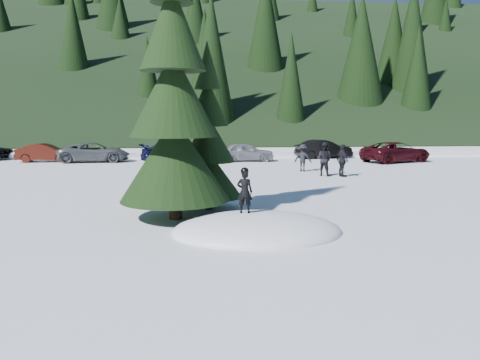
{
  "coord_description": "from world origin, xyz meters",
  "views": [
    {
      "loc": [
        -1.5,
        -11.85,
        2.99
      ],
      "look_at": [
        -0.27,
        2.05,
        1.1
      ],
      "focal_mm": 35.0,
      "sensor_mm": 36.0,
      "label": 1
    }
  ],
  "objects": [
    {
      "name": "adult_2",
      "position": [
        4.21,
        13.36,
        0.75
      ],
      "size": [
        1.11,
        0.95,
        1.49
      ],
      "primitive_type": "imported",
      "rotation": [
        0.0,
        0.0,
        2.64
      ],
      "color": "black",
      "rests_on": "ground"
    },
    {
      "name": "car_3",
      "position": [
        -2.95,
        18.67,
        0.66
      ],
      "size": [
        4.89,
        3.24,
        1.32
      ],
      "primitive_type": "imported",
      "rotation": [
        0.0,
        0.0,
        1.91
      ],
      "color": "black",
      "rests_on": "ground"
    },
    {
      "name": "adult_1",
      "position": [
        5.67,
        10.89,
        0.82
      ],
      "size": [
        0.61,
        1.03,
        1.64
      ],
      "primitive_type": "imported",
      "rotation": [
        0.0,
        0.0,
        1.8
      ],
      "color": "black",
      "rests_on": "ground"
    },
    {
      "name": "child_skier",
      "position": [
        -0.31,
        0.18,
        1.05
      ],
      "size": [
        0.47,
        0.37,
        1.13
      ],
      "primitive_type": "imported",
      "rotation": [
        0.0,
        0.0,
        2.86
      ],
      "color": "black",
      "rests_on": "snow_mound"
    },
    {
      "name": "car_5",
      "position": [
        7.53,
        21.34,
        0.67
      ],
      "size": [
        4.22,
        2.04,
        1.33
      ],
      "primitive_type": "imported",
      "rotation": [
        0.0,
        0.0,
        1.73
      ],
      "color": "black",
      "rests_on": "ground"
    },
    {
      "name": "adult_0",
      "position": [
        4.87,
        11.36,
        0.86
      ],
      "size": [
        1.05,
        1.03,
        1.71
      ],
      "primitive_type": "imported",
      "rotation": [
        0.0,
        0.0,
        2.45
      ],
      "color": "black",
      "rests_on": "ground"
    },
    {
      "name": "snow_mound",
      "position": [
        0.0,
        0.0,
        0.0
      ],
      "size": [
        4.48,
        3.52,
        0.96
      ],
      "primitive_type": "ellipsoid",
      "color": "white",
      "rests_on": "ground"
    },
    {
      "name": "ground",
      "position": [
        0.0,
        0.0,
        0.0
      ],
      "size": [
        200.0,
        200.0,
        0.0
      ],
      "primitive_type": "plane",
      "color": "white",
      "rests_on": "ground"
    },
    {
      "name": "car_4",
      "position": [
        1.68,
        19.47,
        0.64
      ],
      "size": [
        3.77,
        1.53,
        1.28
      ],
      "primitive_type": "imported",
      "rotation": [
        0.0,
        0.0,
        1.57
      ],
      "color": "gray",
      "rests_on": "ground"
    },
    {
      "name": "forest_hillside",
      "position": [
        0.0,
        54.0,
        12.5
      ],
      "size": [
        200.0,
        60.0,
        25.0
      ],
      "primitive_type": null,
      "color": "black",
      "rests_on": "ground"
    },
    {
      "name": "spruce_tall",
      "position": [
        -2.2,
        1.8,
        3.32
      ],
      "size": [
        3.2,
        3.2,
        8.6
      ],
      "color": "black",
      "rests_on": "ground"
    },
    {
      "name": "car_1",
      "position": [
        -11.68,
        20.29,
        0.61
      ],
      "size": [
        3.77,
        1.53,
        1.22
      ],
      "primitive_type": "imported",
      "rotation": [
        0.0,
        0.0,
        1.64
      ],
      "color": "#3F130B",
      "rests_on": "ground"
    },
    {
      "name": "car_6",
      "position": [
        11.55,
        18.08,
        0.67
      ],
      "size": [
        5.31,
        3.85,
        1.34
      ],
      "primitive_type": "imported",
      "rotation": [
        0.0,
        0.0,
        1.95
      ],
      "color": "black",
      "rests_on": "ground"
    },
    {
      "name": "car_2",
      "position": [
        -8.43,
        19.97,
        0.64
      ],
      "size": [
        4.78,
        2.48,
        1.29
      ],
      "primitive_type": "imported",
      "rotation": [
        0.0,
        0.0,
        1.65
      ],
      "color": "#4F5357",
      "rests_on": "ground"
    },
    {
      "name": "spruce_short",
      "position": [
        -1.2,
        3.2,
        2.1
      ],
      "size": [
        2.2,
        2.2,
        5.37
      ],
      "color": "black",
      "rests_on": "ground"
    }
  ]
}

